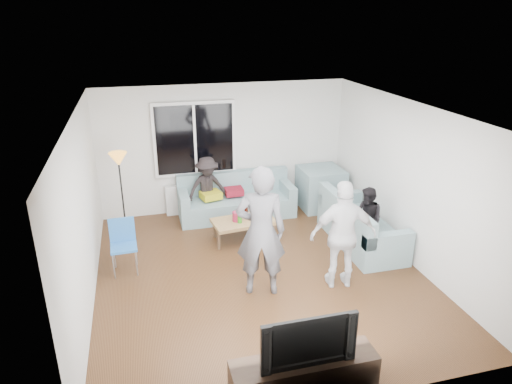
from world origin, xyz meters
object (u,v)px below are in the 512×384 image
object	(u,v)px
sofa_right_section	(362,221)
tv_console	(304,376)
floor_lamp	(122,194)
spectator_back	(208,188)
coffee_table	(244,230)
player_left	(261,232)
spectator_right	(368,219)
television	(306,336)
side_chair	(124,247)
sofa_back_section	(236,196)
player_right	(343,235)

from	to	relation	value
sofa_right_section	tv_console	size ratio (longest dim) A/B	1.25
floor_lamp	spectator_back	size ratio (longest dim) A/B	1.22
sofa_right_section	coffee_table	bearing A→B (deg)	72.32
sofa_right_section	player_left	world-z (taller)	player_left
sofa_right_section	player_left	size ratio (longest dim) A/B	1.02
spectator_back	tv_console	xyz separation A→B (m)	(0.26, -4.80, -0.42)
spectator_right	television	distance (m)	3.60
spectator_back	tv_console	world-z (taller)	spectator_back
coffee_table	side_chair	size ratio (longest dim) A/B	1.28
coffee_table	side_chair	world-z (taller)	side_chair
sofa_back_section	floor_lamp	distance (m)	2.22
side_chair	spectator_back	xyz separation A→B (m)	(1.61, 1.71, 0.21)
sofa_back_section	television	xyz separation A→B (m)	(-0.31, -4.77, 0.31)
side_chair	floor_lamp	bearing A→B (deg)	87.85
tv_console	television	size ratio (longest dim) A/B	1.55
sofa_right_section	player_left	bearing A→B (deg)	115.69
sofa_back_section	spectator_back	xyz separation A→B (m)	(-0.57, 0.03, 0.21)
coffee_table	spectator_back	size ratio (longest dim) A/B	0.86
floor_lamp	player_right	world-z (taller)	player_right
coffee_table	side_chair	distance (m)	2.17
television	floor_lamp	bearing A→B (deg)	112.52
spectator_right	floor_lamp	bearing A→B (deg)	-128.40
floor_lamp	spectator_back	bearing A→B (deg)	10.02
sofa_back_section	floor_lamp	xyz separation A→B (m)	(-2.18, -0.25, 0.36)
coffee_table	television	size ratio (longest dim) A/B	1.06
spectator_right	coffee_table	bearing A→B (deg)	-128.78
floor_lamp	tv_console	world-z (taller)	floor_lamp
player_left	spectator_back	size ratio (longest dim) A/B	1.53
sofa_right_section	player_left	xyz separation A→B (m)	(-2.13, -1.03, 0.55)
player_right	spectator_right	bearing A→B (deg)	-124.04
coffee_table	side_chair	xyz separation A→B (m)	(-2.07, -0.59, 0.23)
spectator_back	television	distance (m)	4.81
floor_lamp	spectator_back	world-z (taller)	floor_lamp
sofa_right_section	coffee_table	xyz separation A→B (m)	(-2.00, 0.64, -0.22)
sofa_right_section	spectator_right	xyz separation A→B (m)	(0.00, -0.20, 0.13)
side_chair	spectator_right	size ratio (longest dim) A/B	0.77
player_left	television	xyz separation A→B (m)	(-0.06, -2.02, -0.24)
sofa_back_section	player_left	size ratio (longest dim) A/B	1.18
sofa_right_section	coffee_table	size ratio (longest dim) A/B	1.82
sofa_back_section	floor_lamp	world-z (taller)	floor_lamp
sofa_back_section	player_left	world-z (taller)	player_left
player_left	tv_console	distance (m)	2.16
spectator_back	tv_console	size ratio (longest dim) A/B	0.80
sofa_right_section	tv_console	distance (m)	3.76
floor_lamp	player_left	xyz separation A→B (m)	(1.94, -2.50, 0.20)
coffee_table	spectator_right	bearing A→B (deg)	-22.70
tv_console	player_left	bearing A→B (deg)	88.17
sofa_right_section	sofa_back_section	bearing A→B (deg)	47.60
sofa_right_section	spectator_right	bearing A→B (deg)	-180.00
spectator_right	player_left	bearing A→B (deg)	-84.89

